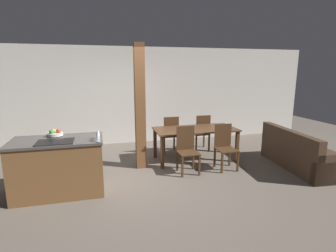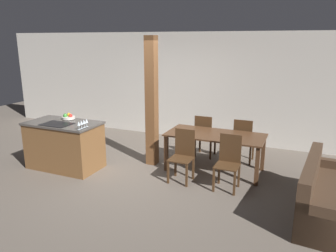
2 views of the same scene
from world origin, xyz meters
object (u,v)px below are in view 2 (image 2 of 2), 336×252
fruit_bowl (68,117)px  couch (332,199)px  timber_post (152,102)px  dining_chair_near_left (183,155)px  wine_glass_near (79,124)px  wine_glass_middle (81,123)px  wine_glass_end (86,121)px  dining_table (215,139)px  dining_chair_near_right (228,161)px  dining_chair_far_right (243,140)px  dining_chair_far_left (204,136)px  kitchen_island (65,145)px  wine_glass_far (84,122)px

fruit_bowl → couch: (4.90, -0.25, -0.71)m
timber_post → fruit_bowl: bearing=-157.8°
fruit_bowl → dining_chair_near_left: 2.50m
wine_glass_near → wine_glass_middle: 0.08m
wine_glass_end → dining_table: (2.15, 1.14, -0.41)m
wine_glass_end → wine_glass_middle: bearing=-90.0°
dining_chair_near_right → dining_chair_far_right: size_ratio=1.00×
fruit_bowl → wine_glass_near: wine_glass_near is taller
wine_glass_near → dining_chair_far_right: bearing=38.4°
fruit_bowl → dining_table: (2.87, 0.79, -0.34)m
wine_glass_end → dining_chair_near_left: bearing=15.5°
dining_chair_far_right → wine_glass_middle: bearing=37.3°
fruit_bowl → wine_glass_end: size_ratio=1.74×
wine_glass_near → dining_table: bearing=32.5°
wine_glass_end → timber_post: 1.34m
wine_glass_end → dining_chair_near_left: 1.88m
wine_glass_near → wine_glass_middle: size_ratio=1.00×
dining_chair_near_right → dining_chair_far_left: bearing=122.4°
fruit_bowl → couch: 4.96m
dining_table → kitchen_island: bearing=-159.8°
dining_chair_far_left → wine_glass_middle: bearing=48.6°
dining_chair_far_left → dining_chair_near_left: bearing=90.0°
dining_chair_near_right → dining_table: bearing=122.4°
couch → kitchen_island: bearing=94.9°
kitchen_island → fruit_bowl: 0.58m
dining_table → dining_chair_far_left: size_ratio=1.99×
fruit_bowl → dining_chair_near_left: fruit_bowl is taller
wine_glass_far → couch: 4.25m
dining_chair_near_right → couch: (1.61, -0.37, -0.20)m
wine_glass_middle → dining_chair_near_left: size_ratio=0.16×
dining_chair_far_left → couch: size_ratio=0.48×
fruit_bowl → dining_chair_near_right: fruit_bowl is taller
wine_glass_far → dining_table: 2.50m
kitchen_island → wine_glass_middle: size_ratio=9.66×
fruit_bowl → wine_glass_far: (0.72, -0.43, 0.07)m
dining_chair_far_right → fruit_bowl: bearing=23.9°
wine_glass_near → wine_glass_middle: bearing=90.0°
wine_glass_near → dining_chair_near_right: size_ratio=0.16×
timber_post → wine_glass_near: bearing=-125.0°
kitchen_island → wine_glass_near: bearing=-26.9°
dining_chair_near_left → dining_chair_near_right: 0.84m
fruit_bowl → dining_chair_far_right: (3.29, 1.45, -0.50)m
dining_table → dining_chair_far_right: dining_chair_far_right is taller
dining_chair_near_left → dining_chair_far_left: size_ratio=1.00×
wine_glass_end → wine_glass_far: bearing=-90.0°
wine_glass_near → wine_glass_end: 0.23m
kitchen_island → fruit_bowl: bearing=104.0°
fruit_bowl → dining_table: bearing=15.4°
kitchen_island → wine_glass_near: (0.66, -0.34, 0.58)m
dining_chair_far_left → couch: dining_chair_far_left is taller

